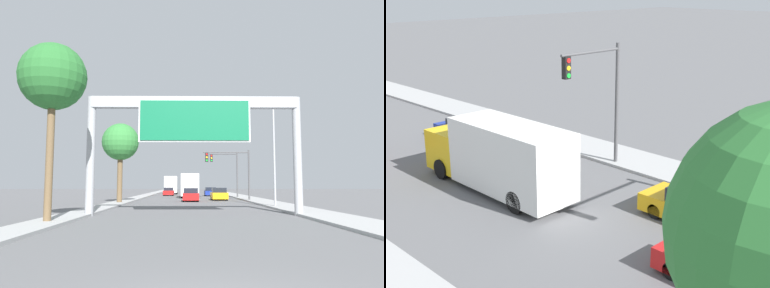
# 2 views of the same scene
# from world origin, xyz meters

# --- Properties ---
(sidewalk_right) EXTENTS (3.00, 120.00, 0.15)m
(sidewalk_right) POSITION_xyz_m (7.75, 60.00, 0.07)
(sidewalk_right) COLOR #A8A8A8
(sidewalk_right) RESTS_ON ground
(median_strip_left) EXTENTS (2.00, 120.00, 0.15)m
(median_strip_left) POSITION_xyz_m (-7.25, 60.00, 0.07)
(median_strip_left) COLOR #A8A8A8
(median_strip_left) RESTS_ON ground
(sign_gantry) EXTENTS (13.43, 0.73, 7.41)m
(sign_gantry) POSITION_xyz_m (0.00, 17.90, 5.68)
(sign_gantry) COLOR #9EA0A5
(sign_gantry) RESTS_ON ground
(car_near_right) EXTENTS (1.86, 4.50, 1.50)m
(car_near_right) POSITION_xyz_m (3.50, 40.84, 0.71)
(car_near_right) COLOR gold
(car_near_right) RESTS_ON ground
(car_far_center) EXTENTS (1.75, 4.56, 1.37)m
(car_far_center) POSITION_xyz_m (-3.50, 59.31, 0.65)
(car_far_center) COLOR red
(car_far_center) RESTS_ON ground
(car_near_left) EXTENTS (1.78, 4.28, 1.49)m
(car_near_left) POSITION_xyz_m (0.00, 37.61, 0.70)
(car_near_left) COLOR red
(car_near_left) RESTS_ON ground
(car_near_center) EXTENTS (1.88, 4.46, 1.42)m
(car_near_center) POSITION_xyz_m (3.50, 57.33, 0.68)
(car_near_center) COLOR navy
(car_near_center) RESTS_ON ground
(truck_box_primary) EXTENTS (2.46, 7.37, 3.47)m
(truck_box_primary) POSITION_xyz_m (-3.50, 69.57, 1.75)
(truck_box_primary) COLOR red
(truck_box_primary) RESTS_ON ground
(truck_box_secondary) EXTENTS (2.46, 8.83, 3.39)m
(truck_box_secondary) POSITION_xyz_m (0.00, 49.27, 1.72)
(truck_box_secondary) COLOR yellow
(truck_box_secondary) RESTS_ON ground
(traffic_light_near_intersection) EXTENTS (5.41, 0.32, 5.90)m
(traffic_light_near_intersection) POSITION_xyz_m (4.95, 38.00, 4.07)
(traffic_light_near_intersection) COLOR #4C4C4F
(traffic_light_near_intersection) RESTS_ON ground
(traffic_light_mid_block) EXTENTS (4.08, 0.32, 6.51)m
(traffic_light_mid_block) POSITION_xyz_m (5.51, 48.00, 4.35)
(traffic_light_mid_block) COLOR #4C4C4F
(traffic_light_mid_block) RESTS_ON ground
(palm_tree_foreground) EXTENTS (3.39, 3.39, 9.04)m
(palm_tree_foreground) POSITION_xyz_m (-7.27, 13.32, 7.25)
(palm_tree_foreground) COLOR brown
(palm_tree_foreground) RESTS_ON ground
(palm_tree_background) EXTENTS (3.75, 3.75, 8.10)m
(palm_tree_background) POSITION_xyz_m (-7.21, 32.69, 6.13)
(palm_tree_background) COLOR brown
(palm_tree_background) RESTS_ON ground
(street_lamp_right) EXTENTS (2.43, 0.28, 8.95)m
(street_lamp_right) POSITION_xyz_m (6.57, 25.85, 5.24)
(street_lamp_right) COLOR #9EA0A5
(street_lamp_right) RESTS_ON ground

